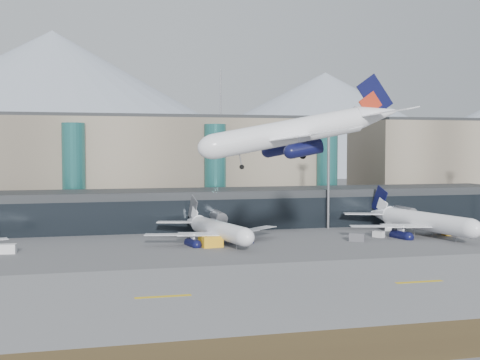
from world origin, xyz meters
The scene contains 20 objects.
ground centered at (0.00, 0.00, 0.00)m, with size 900.00×900.00×0.00m, color #515154.
runway_strip centered at (0.00, -15.00, 0.02)m, with size 400.00×40.00×0.04m, color slate.
dirt_verge centered at (0.00, -40.00, 0.00)m, with size 400.00×14.00×0.03m, color #47351E.
runway_markings centered at (0.00, -15.00, 0.05)m, with size 128.00×1.00×0.02m.
concourse centered at (-0.02, 57.73, 4.97)m, with size 170.00×27.00×10.00m.
terminal_main centered at (-25.00, 90.00, 15.44)m, with size 130.00×30.00×31.00m.
terminal_east centered at (95.00, 90.00, 15.44)m, with size 70.00×30.00×31.00m.
teal_towers centered at (-14.99, 74.01, 14.01)m, with size 116.40×19.40×46.00m.
mountain_ridge centered at (15.97, 380.00, 45.74)m, with size 910.00×400.00×110.00m.
lightmast_mid centered at (30.00, 48.00, 14.42)m, with size 3.00×1.20×25.60m.
hero_jet centered at (2.07, -13.04, 24.62)m, with size 31.86×32.94×10.60m.
jet_parked_mid centered at (-3.63, 32.34, 4.13)m, with size 32.98×33.99×10.92m.
jet_parked_right centered at (46.33, 32.56, 4.78)m, with size 38.48×39.26×12.64m.
veh_a centered at (-46.36, 27.18, 0.94)m, with size 3.36×1.89×1.89m, color silver.
veh_b centered at (-5.67, 35.02, 0.65)m, with size 2.27×1.40×1.31m, color gold.
veh_c centered at (27.99, 25.60, 0.93)m, with size 3.36×1.77×1.87m, color #525257.
veh_d centered at (43.35, 40.29, 0.86)m, with size 3.02×1.62×1.72m, color silver.
veh_e centered at (53.81, 29.20, 0.94)m, with size 3.31×1.88×1.88m, color gold.
veh_g centered at (35.52, 30.07, 0.75)m, with size 2.56×1.50×1.50m, color silver.
veh_h centered at (-5.24, 25.23, 1.19)m, with size 4.31×2.27×2.38m, color gold.
Camera 1 is at (-28.98, -98.85, 20.88)m, focal length 45.00 mm.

